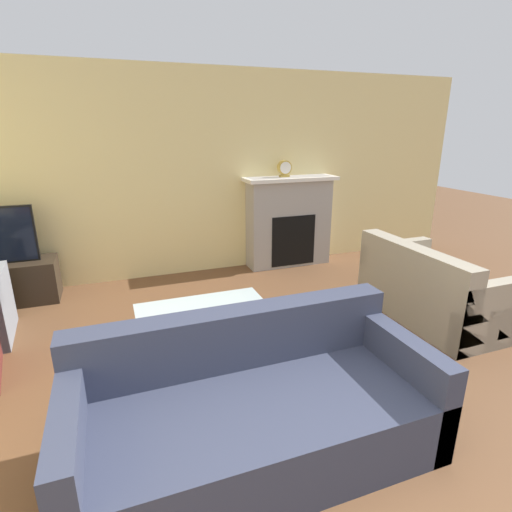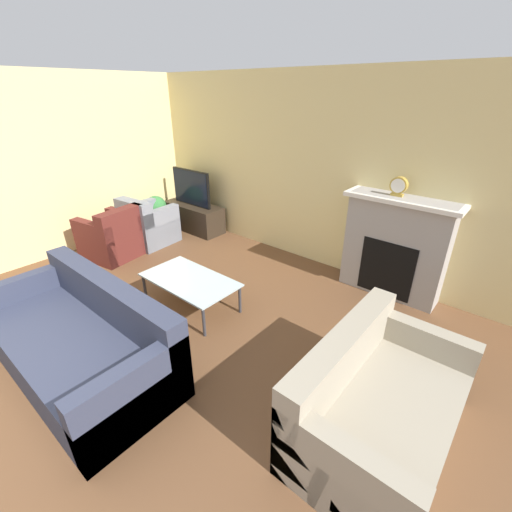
{
  "view_description": "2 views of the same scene",
  "coord_description": "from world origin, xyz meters",
  "px_view_note": "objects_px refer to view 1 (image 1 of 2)",
  "views": [
    {
      "loc": [
        -0.84,
        -0.94,
        1.95
      ],
      "look_at": [
        0.56,
        2.83,
        0.65
      ],
      "focal_mm": 28.0,
      "sensor_mm": 36.0,
      "label": 1
    },
    {
      "loc": [
        2.75,
        0.1,
        2.43
      ],
      "look_at": [
        0.56,
        2.72,
        0.76
      ],
      "focal_mm": 24.0,
      "sensor_mm": 36.0,
      "label": 2
    }
  ],
  "objects_px": {
    "couch_sectional": "(254,411)",
    "coffee_table": "(203,312)",
    "couch_loveseat": "(433,292)",
    "mantel_clock": "(285,168)"
  },
  "relations": [
    {
      "from": "couch_sectional",
      "to": "coffee_table",
      "type": "xyz_separation_m",
      "value": [
        -0.0,
        1.32,
        0.07
      ]
    },
    {
      "from": "couch_loveseat",
      "to": "mantel_clock",
      "type": "bearing_deg",
      "value": 20.2
    },
    {
      "from": "couch_sectional",
      "to": "mantel_clock",
      "type": "distance_m",
      "value": 3.78
    },
    {
      "from": "couch_loveseat",
      "to": "couch_sectional",
      "type": "bearing_deg",
      "value": 114.02
    },
    {
      "from": "couch_loveseat",
      "to": "mantel_clock",
      "type": "height_order",
      "value": "mantel_clock"
    },
    {
      "from": "couch_sectional",
      "to": "couch_loveseat",
      "type": "height_order",
      "value": "same"
    },
    {
      "from": "couch_loveseat",
      "to": "coffee_table",
      "type": "distance_m",
      "value": 2.44
    },
    {
      "from": "couch_sectional",
      "to": "coffee_table",
      "type": "distance_m",
      "value": 1.33
    },
    {
      "from": "mantel_clock",
      "to": "coffee_table",
      "type": "bearing_deg",
      "value": -130.86
    },
    {
      "from": "couch_sectional",
      "to": "couch_loveseat",
      "type": "xyz_separation_m",
      "value": [
        2.42,
        1.08,
        0.01
      ]
    }
  ]
}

